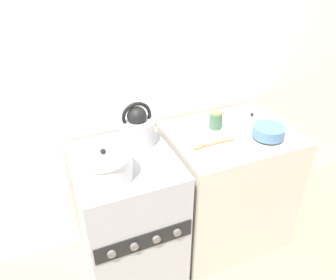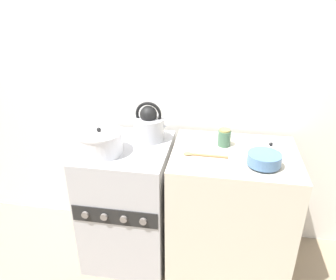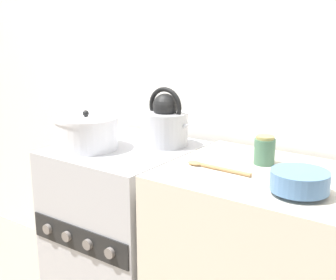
% 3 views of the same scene
% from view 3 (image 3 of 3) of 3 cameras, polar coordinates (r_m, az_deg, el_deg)
% --- Properties ---
extents(wall_back, '(7.00, 0.06, 2.50)m').
position_cam_3_polar(wall_back, '(2.32, 0.62, 10.51)').
color(wall_back, silver).
rests_on(wall_back, ground_plane).
extents(stove, '(0.56, 0.63, 0.86)m').
position_cam_3_polar(stove, '(2.25, -5.02, -11.47)').
color(stove, '#B2B2B7').
rests_on(stove, ground_plane).
extents(kettle, '(0.25, 0.20, 0.26)m').
position_cam_3_polar(kettle, '(2.09, -0.30, 2.03)').
color(kettle, '#B2B2B7').
rests_on(kettle, stove).
extents(cooking_pot, '(0.28, 0.28, 0.17)m').
position_cam_3_polar(cooking_pot, '(2.08, -9.89, 0.93)').
color(cooking_pot, silver).
rests_on(cooking_pot, stove).
extents(enamel_bowl, '(0.19, 0.19, 0.08)m').
position_cam_3_polar(enamel_bowl, '(1.55, 15.76, -4.87)').
color(enamel_bowl, '#4C729E').
rests_on(enamel_bowl, counter).
extents(storage_jar, '(0.08, 0.08, 0.11)m').
position_cam_3_polar(storage_jar, '(1.83, 11.68, -1.26)').
color(storage_jar, '#3F664C').
rests_on(storage_jar, counter).
extents(wooden_spoon, '(0.27, 0.04, 0.02)m').
position_cam_3_polar(wooden_spoon, '(1.76, 5.48, -3.30)').
color(wooden_spoon, '#A37A4C').
rests_on(wooden_spoon, counter).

